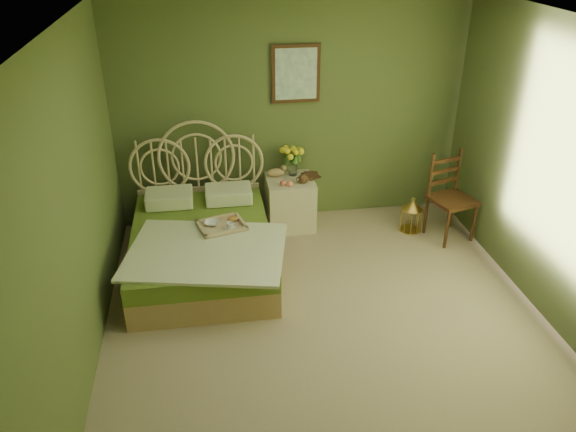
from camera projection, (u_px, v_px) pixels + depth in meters
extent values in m
plane|color=tan|center=(330.00, 330.00, 5.03)|extent=(4.50, 4.50, 0.00)
plane|color=silver|center=(344.00, 29.00, 3.80)|extent=(4.50, 4.50, 0.00)
plane|color=#4F5A2F|center=(291.00, 113.00, 6.37)|extent=(4.00, 0.00, 4.00)
plane|color=#4F5A2F|center=(72.00, 219.00, 4.15)|extent=(0.00, 4.50, 4.50)
plane|color=#4F5A2F|center=(569.00, 184.00, 4.68)|extent=(0.00, 4.50, 4.50)
cube|color=#39190F|center=(296.00, 74.00, 6.15)|extent=(0.54, 0.03, 0.64)
cube|color=white|center=(296.00, 74.00, 6.13)|extent=(0.46, 0.01, 0.56)
cube|color=tan|center=(203.00, 258.00, 5.82)|extent=(1.39, 1.85, 0.28)
cube|color=olive|center=(201.00, 239.00, 5.72)|extent=(1.39, 1.85, 0.19)
cube|color=white|center=(206.00, 251.00, 5.31)|extent=(1.66, 1.39, 0.03)
cube|color=white|center=(169.00, 198.00, 6.15)|extent=(0.51, 0.37, 0.15)
cube|color=white|center=(228.00, 194.00, 6.24)|extent=(0.51, 0.37, 0.15)
cube|color=beige|center=(222.00, 228.00, 5.69)|extent=(0.53, 0.46, 0.04)
ellipsoid|color=#B77A38|center=(233.00, 219.00, 5.76)|extent=(0.12, 0.07, 0.05)
cube|color=beige|center=(290.00, 202.00, 6.61)|extent=(0.54, 0.54, 0.59)
cylinder|color=silver|center=(293.00, 168.00, 6.54)|extent=(0.10, 0.10, 0.18)
ellipsoid|color=tan|center=(276.00, 173.00, 6.52)|extent=(0.21, 0.11, 0.10)
sphere|color=#EB765B|center=(283.00, 183.00, 6.29)|extent=(0.07, 0.07, 0.07)
sphere|color=#EB765B|center=(290.00, 184.00, 6.29)|extent=(0.07, 0.07, 0.07)
cube|color=#39190F|center=(452.00, 200.00, 6.27)|extent=(0.54, 0.54, 0.04)
cylinder|color=#39190F|center=(440.00, 228.00, 6.20)|extent=(0.04, 0.04, 0.47)
cylinder|color=#39190F|center=(472.00, 225.00, 6.25)|extent=(0.04, 0.04, 0.47)
cylinder|color=#39190F|center=(428.00, 212.00, 6.52)|extent=(0.04, 0.04, 0.47)
cylinder|color=#39190F|center=(458.00, 210.00, 6.58)|extent=(0.04, 0.04, 0.47)
cube|color=#39190F|center=(449.00, 172.00, 6.32)|extent=(0.37, 0.14, 0.52)
cylinder|color=gold|center=(410.00, 230.00, 6.63)|extent=(0.25, 0.25, 0.01)
cylinder|color=gold|center=(411.00, 220.00, 6.57)|extent=(0.25, 0.25, 0.28)
cone|color=gold|center=(413.00, 205.00, 6.48)|extent=(0.25, 0.25, 0.10)
imported|color=#381E0F|center=(305.00, 177.00, 6.50)|extent=(0.22, 0.25, 0.02)
imported|color=#472819|center=(305.00, 175.00, 6.49)|extent=(0.17, 0.22, 0.02)
imported|color=white|center=(212.00, 223.00, 5.70)|extent=(0.18, 0.18, 0.04)
imported|color=white|center=(230.00, 226.00, 5.62)|extent=(0.09, 0.09, 0.07)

